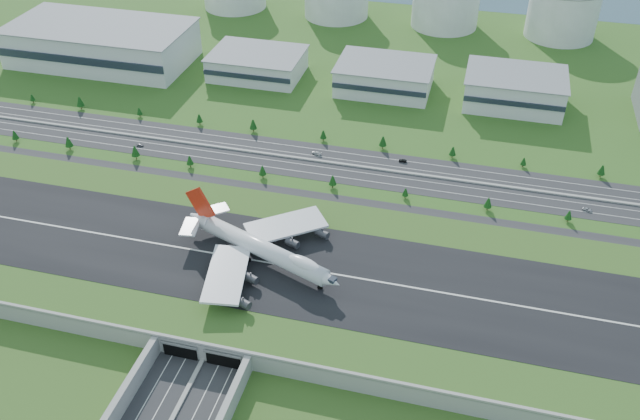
% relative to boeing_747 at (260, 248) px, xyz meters
% --- Properties ---
extents(ground, '(1200.00, 1200.00, 0.00)m').
position_rel_boeing_747_xyz_m(ground, '(-6.23, -0.78, -14.99)').
color(ground, '#375C1D').
rests_on(ground, ground).
extents(airfield_deck, '(520.00, 100.00, 9.20)m').
position_rel_boeing_747_xyz_m(airfield_deck, '(-6.23, -0.86, -10.87)').
color(airfield_deck, '#989893').
rests_on(airfield_deck, ground).
extents(north_expressway, '(560.00, 36.00, 0.12)m').
position_rel_boeing_747_xyz_m(north_expressway, '(-6.23, 94.22, -14.93)').
color(north_expressway, '#28282B').
rests_on(north_expressway, ground).
extents(tree_row, '(501.92, 48.59, 8.49)m').
position_rel_boeing_747_xyz_m(tree_row, '(9.22, 93.72, -10.46)').
color(tree_row, '#3D2819').
rests_on(tree_row, ground).
extents(hangar_west, '(120.00, 60.00, 25.00)m').
position_rel_boeing_747_xyz_m(hangar_west, '(-176.23, 184.22, -2.49)').
color(hangar_west, silver).
rests_on(hangar_west, ground).
extents(hangar_mid_a, '(58.00, 42.00, 15.00)m').
position_rel_boeing_747_xyz_m(hangar_mid_a, '(-66.23, 189.22, -7.49)').
color(hangar_mid_a, silver).
rests_on(hangar_mid_a, ground).
extents(hangar_mid_b, '(58.00, 42.00, 17.00)m').
position_rel_boeing_747_xyz_m(hangar_mid_b, '(18.77, 189.22, -6.49)').
color(hangar_mid_b, silver).
rests_on(hangar_mid_b, ground).
extents(hangar_mid_c, '(58.00, 42.00, 19.00)m').
position_rel_boeing_747_xyz_m(hangar_mid_c, '(98.77, 189.22, -5.49)').
color(hangar_mid_c, silver).
rests_on(hangar_mid_c, ground).
extents(fuel_tank_c, '(50.00, 50.00, 35.00)m').
position_rel_boeing_747_xyz_m(fuel_tank_c, '(43.77, 309.22, 2.51)').
color(fuel_tank_c, silver).
rests_on(fuel_tank_c, ground).
extents(fuel_tank_d, '(50.00, 50.00, 35.00)m').
position_rel_boeing_747_xyz_m(fuel_tank_d, '(128.77, 309.22, 2.51)').
color(fuel_tank_d, silver).
rests_on(fuel_tank_d, ground).
extents(boeing_747, '(76.61, 71.09, 24.84)m').
position_rel_boeing_747_xyz_m(boeing_747, '(0.00, 0.00, 0.00)').
color(boeing_747, white).
rests_on(boeing_747, airfield_deck).
extents(car_4, '(4.10, 2.34, 1.31)m').
position_rel_boeing_747_xyz_m(car_4, '(-99.66, 84.70, -14.22)').
color(car_4, slate).
rests_on(car_4, ground).
extents(car_5, '(4.24, 1.50, 1.40)m').
position_rel_boeing_747_xyz_m(car_5, '(44.08, 104.97, -14.18)').
color(car_5, black).
rests_on(car_5, ground).
extents(car_6, '(5.16, 3.39, 1.32)m').
position_rel_boeing_747_xyz_m(car_6, '(137.09, 83.55, -14.22)').
color(car_6, silver).
rests_on(car_6, ground).
extents(car_7, '(6.07, 4.04, 1.63)m').
position_rel_boeing_747_xyz_m(car_7, '(-2.62, 101.01, -14.06)').
color(car_7, silver).
rests_on(car_7, ground).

